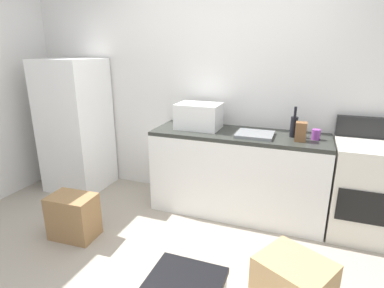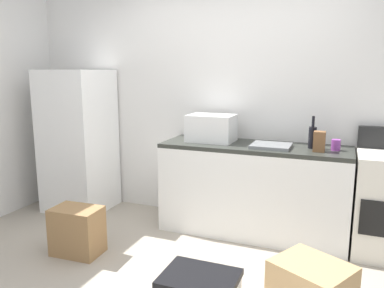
# 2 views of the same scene
# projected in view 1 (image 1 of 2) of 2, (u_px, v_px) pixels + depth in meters

# --- Properties ---
(ground_plane) EXTENTS (6.00, 6.00, 0.00)m
(ground_plane) POSITION_uv_depth(u_px,v_px,m) (166.00, 274.00, 2.49)
(ground_plane) COLOR #9E9384
(wall_back) EXTENTS (5.00, 0.10, 2.60)m
(wall_back) POSITION_uv_depth(u_px,v_px,m) (221.00, 88.00, 3.49)
(wall_back) COLOR silver
(wall_back) RESTS_ON ground_plane
(kitchen_counter) EXTENTS (1.80, 0.60, 0.90)m
(kitchen_counter) POSITION_uv_depth(u_px,v_px,m) (237.00, 173.00, 3.33)
(kitchen_counter) COLOR white
(kitchen_counter) RESTS_ON ground_plane
(refrigerator) EXTENTS (0.68, 0.66, 1.62)m
(refrigerator) POSITION_uv_depth(u_px,v_px,m) (76.00, 126.00, 3.86)
(refrigerator) COLOR white
(refrigerator) RESTS_ON ground_plane
(stove_oven) EXTENTS (0.60, 0.61, 1.10)m
(stove_oven) POSITION_uv_depth(u_px,v_px,m) (365.00, 189.00, 2.92)
(stove_oven) COLOR silver
(stove_oven) RESTS_ON ground_plane
(microwave) EXTENTS (0.46, 0.34, 0.27)m
(microwave) POSITION_uv_depth(u_px,v_px,m) (199.00, 116.00, 3.33)
(microwave) COLOR white
(microwave) RESTS_ON kitchen_counter
(sink_basin) EXTENTS (0.36, 0.32, 0.03)m
(sink_basin) POSITION_uv_depth(u_px,v_px,m) (255.00, 134.00, 3.07)
(sink_basin) COLOR slate
(sink_basin) RESTS_ON kitchen_counter
(wine_bottle) EXTENTS (0.07, 0.07, 0.30)m
(wine_bottle) POSITION_uv_depth(u_px,v_px,m) (294.00, 126.00, 3.01)
(wine_bottle) COLOR black
(wine_bottle) RESTS_ON kitchen_counter
(coffee_mug) EXTENTS (0.08, 0.08, 0.10)m
(coffee_mug) POSITION_uv_depth(u_px,v_px,m) (316.00, 135.00, 2.94)
(coffee_mug) COLOR purple
(coffee_mug) RESTS_ON kitchen_counter
(knife_block) EXTENTS (0.10, 0.10, 0.18)m
(knife_block) POSITION_uv_depth(u_px,v_px,m) (301.00, 132.00, 2.88)
(knife_block) COLOR brown
(knife_block) RESTS_ON kitchen_counter
(cardboard_box_large) EXTENTS (0.58, 0.56, 0.39)m
(cardboard_box_large) POSITION_uv_depth(u_px,v_px,m) (293.00, 286.00, 2.09)
(cardboard_box_large) COLOR tan
(cardboard_box_large) RESTS_ON ground_plane
(cardboard_box_medium) EXTENTS (0.44, 0.31, 0.42)m
(cardboard_box_medium) POSITION_uv_depth(u_px,v_px,m) (73.00, 216.00, 2.93)
(cardboard_box_medium) COLOR olive
(cardboard_box_medium) RESTS_ON ground_plane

